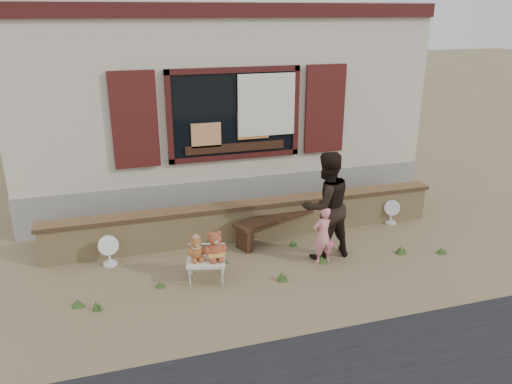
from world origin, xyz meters
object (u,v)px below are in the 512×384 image
object	(u,v)px
child	(323,235)
folding_chair	(206,261)
teddy_bear_right	(215,245)
bench	(279,221)
adult	(326,206)
teddy_bear_left	(196,247)

from	to	relation	value
child	folding_chair	bearing A→B (deg)	-3.34
folding_chair	teddy_bear_right	xyz separation A→B (m)	(0.14, -0.03, 0.26)
bench	teddy_bear_right	distance (m)	1.80
teddy_bear_right	adult	distance (m)	1.92
bench	folding_chair	size ratio (longest dim) A/B	2.68
bench	teddy_bear_left	size ratio (longest dim) A/B	4.65
adult	teddy_bear_right	bearing A→B (deg)	-2.67
bench	adult	size ratio (longest dim) A/B	1.01
folding_chair	adult	size ratio (longest dim) A/B	0.37
bench	child	distance (m)	1.15
bench	folding_chair	xyz separation A→B (m)	(-1.54, -1.07, -0.02)
bench	child	size ratio (longest dim) A/B	1.86
teddy_bear_left	teddy_bear_right	distance (m)	0.28
teddy_bear_right	adult	world-z (taller)	adult
adult	bench	bearing A→B (deg)	-71.27
child	adult	size ratio (longest dim) A/B	0.54
bench	child	world-z (taller)	child
teddy_bear_left	teddy_bear_right	bearing A→B (deg)	0.00
bench	child	xyz separation A→B (m)	(0.35, -1.08, 0.15)
bench	teddy_bear_right	world-z (taller)	teddy_bear_right
teddy_bear_left	adult	distance (m)	2.19
folding_chair	teddy_bear_left	bearing A→B (deg)	180.00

